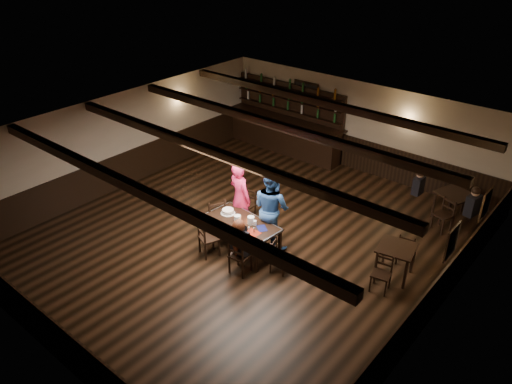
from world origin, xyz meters
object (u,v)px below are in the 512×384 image
Objects in this scene: dining_table at (242,225)px; chair_near_right at (238,254)px; cake at (228,212)px; man_blue at (272,208)px; chair_near_left at (206,236)px; woman_pink at (240,198)px; bar_counter at (285,129)px.

chair_near_right is at bearing -53.93° from dining_table.
man_blue is at bearing 33.38° from cake.
chair_near_left reaches higher than dining_table.
cake is (0.07, -0.51, -0.12)m from woman_pink.
woman_pink is at bearing -65.37° from bar_counter.
chair_near_left is 2.62× the size of cake.
woman_pink reaches higher than chair_near_left.
chair_near_right is at bearing 106.73° from man_blue.
bar_counter reaches higher than chair_near_left.
woman_pink reaches higher than dining_table.
cake is at bearing -66.86° from bar_counter.
cake is at bearing 142.03° from chair_near_right.
bar_counter reaches higher than chair_near_right.
chair_near_right is at bearing -37.97° from cake.
woman_pink is at bearing 93.81° from chair_near_left.
dining_table is 0.94× the size of man_blue.
chair_near_left is at bearing 66.84° from man_blue.
chair_near_left is (-0.48, -0.69, -0.17)m from dining_table.
cake is at bearing 90.81° from chair_near_left.
dining_table is at bearing 70.15° from man_blue.
woman_pink is at bearing 134.40° from dining_table.
man_blue reaches higher than cake.
cake is 0.08× the size of bar_counter.
cake is at bearing 42.59° from man_blue.
chair_near_left is at bearing -125.20° from dining_table.
woman_pink reaches higher than cake.
chair_near_right is 0.21× the size of bar_counter.
cake is (-0.01, 0.76, 0.28)m from chair_near_left.
chair_near_right is (1.01, -0.04, -0.00)m from chair_near_left.
dining_table is at bearing 126.07° from chair_near_right.
woman_pink is 0.53m from cake.
chair_near_right is 1.44m from man_blue.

